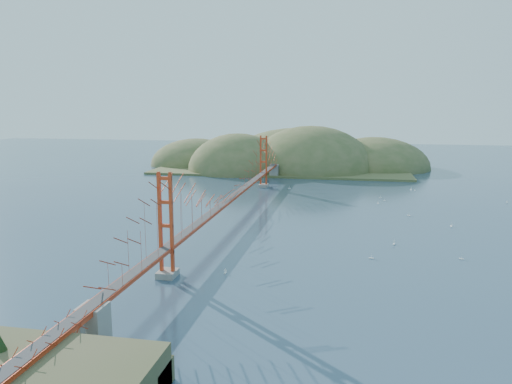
% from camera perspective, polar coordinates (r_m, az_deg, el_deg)
% --- Properties ---
extents(ground, '(320.00, 320.00, 0.00)m').
position_cam_1_polar(ground, '(84.25, -2.76, -2.82)').
color(ground, '#314A63').
rests_on(ground, ground).
extents(bridge, '(2.20, 94.40, 12.00)m').
position_cam_1_polar(bridge, '(83.13, -2.77, 1.92)').
color(bridge, gray).
rests_on(bridge, ground).
extents(approach_viaduct, '(1.40, 12.00, 3.38)m').
position_cam_1_polar(approach_viaduct, '(37.79, -22.66, -16.41)').
color(approach_viaduct, '#B12E13').
rests_on(approach_viaduct, ground).
extents(promontory, '(9.00, 6.00, 0.24)m').
position_cam_1_polar(promontory, '(41.41, -19.71, -17.52)').
color(promontory, '#59544C').
rests_on(promontory, ground).
extents(fort, '(3.70, 2.30, 1.75)m').
position_cam_1_polar(fort, '(41.51, -18.75, -16.55)').
color(fort, brown).
rests_on(fort, ground).
extents(far_headlands, '(84.00, 58.00, 25.00)m').
position_cam_1_polar(far_headlands, '(150.44, 4.28, 2.94)').
color(far_headlands, olive).
rests_on(far_headlands, ground).
extents(sailboat_5, '(0.50, 0.58, 0.66)m').
position_cam_1_polar(sailboat_5, '(83.29, 21.44, -3.58)').
color(sailboat_5, white).
rests_on(sailboat_5, ground).
extents(sailboat_12, '(0.60, 0.59, 0.67)m').
position_cam_1_polar(sailboat_12, '(103.10, 14.02, -0.62)').
color(sailboat_12, white).
rests_on(sailboat_12, ground).
extents(sailboat_3, '(0.63, 0.51, 0.75)m').
position_cam_1_polar(sailboat_3, '(111.45, 3.83, 0.47)').
color(sailboat_3, white).
rests_on(sailboat_3, ground).
extents(sailboat_9, '(0.55, 0.55, 0.57)m').
position_cam_1_polar(sailboat_9, '(106.62, 26.75, -1.07)').
color(sailboat_9, white).
rests_on(sailboat_9, ground).
extents(sailboat_15, '(0.56, 0.56, 0.61)m').
position_cam_1_polar(sailboat_15, '(115.06, 17.31, 0.32)').
color(sailboat_15, white).
rests_on(sailboat_15, ground).
extents(sailboat_8, '(0.56, 0.56, 0.59)m').
position_cam_1_polar(sailboat_8, '(113.55, 17.68, 0.18)').
color(sailboat_8, white).
rests_on(sailboat_8, ground).
extents(sailboat_7, '(0.57, 0.57, 0.63)m').
position_cam_1_polar(sailboat_7, '(100.23, 14.46, -0.95)').
color(sailboat_7, white).
rests_on(sailboat_7, ground).
extents(sailboat_16, '(0.55, 0.55, 0.58)m').
position_cam_1_polar(sailboat_16, '(97.58, 13.79, -1.22)').
color(sailboat_16, white).
rests_on(sailboat_16, ground).
extents(sailboat_1, '(0.66, 0.66, 0.70)m').
position_cam_1_polar(sailboat_1, '(88.41, 17.05, -2.54)').
color(sailboat_1, white).
rests_on(sailboat_1, ground).
extents(sailboat_2, '(0.60, 0.60, 0.67)m').
position_cam_1_polar(sailboat_2, '(66.60, 22.43, -7.01)').
color(sailboat_2, white).
rests_on(sailboat_2, ground).
extents(sailboat_0, '(0.61, 0.66, 0.74)m').
position_cam_1_polar(sailboat_0, '(70.29, 15.49, -5.70)').
color(sailboat_0, white).
rests_on(sailboat_0, ground).
extents(sailboat_10, '(0.48, 0.59, 0.69)m').
position_cam_1_polar(sailboat_10, '(56.91, -3.53, -9.13)').
color(sailboat_10, white).
rests_on(sailboat_10, ground).
extents(sailboat_extra_0, '(0.59, 0.50, 0.68)m').
position_cam_1_polar(sailboat_extra_0, '(63.51, 13.04, -7.31)').
color(sailboat_extra_0, white).
rests_on(sailboat_extra_0, ground).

